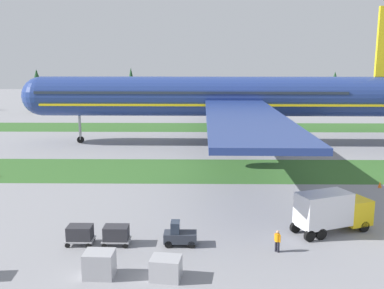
# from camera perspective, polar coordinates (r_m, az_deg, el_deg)

# --- Properties ---
(grass_strip_near) EXTENTS (320.00, 13.04, 0.01)m
(grass_strip_near) POSITION_cam_1_polar(r_m,az_deg,el_deg) (58.57, -1.98, -3.37)
(grass_strip_near) COLOR #336028
(grass_strip_near) RESTS_ON ground
(grass_strip_far) EXTENTS (320.00, 13.04, 0.01)m
(grass_strip_far) POSITION_cam_1_polar(r_m,az_deg,el_deg) (95.89, -0.89, 2.27)
(grass_strip_far) COLOR #336028
(grass_strip_far) RESTS_ON ground
(airliner) EXTENTS (70.63, 86.45, 23.23)m
(airliner) POSITION_cam_1_polar(r_m,az_deg,el_deg) (76.09, 4.37, 6.28)
(airliner) COLOR navy
(airliner) RESTS_ON ground
(baggage_tug) EXTENTS (2.61, 1.32, 1.97)m
(baggage_tug) POSITION_cam_1_polar(r_m,az_deg,el_deg) (35.43, -1.66, -11.75)
(baggage_tug) COLOR #2D333D
(baggage_tug) RESTS_ON ground
(cargo_dolly_lead) EXTENTS (2.21, 1.52, 1.55)m
(cargo_dolly_lead) POSITION_cam_1_polar(r_m,az_deg,el_deg) (35.98, -9.84, -11.37)
(cargo_dolly_lead) COLOR #A3A3A8
(cargo_dolly_lead) RESTS_ON ground
(cargo_dolly_second) EXTENTS (2.21, 1.52, 1.55)m
(cargo_dolly_second) POSITION_cam_1_polar(r_m,az_deg,el_deg) (36.64, -14.38, -11.15)
(cargo_dolly_second) COLOR #A3A3A8
(cargo_dolly_second) RESTS_ON ground
(catering_truck) EXTENTS (7.31, 4.76, 3.58)m
(catering_truck) POSITION_cam_1_polar(r_m,az_deg,el_deg) (39.39, 17.79, -8.15)
(catering_truck) COLOR yellow
(catering_truck) RESTS_ON ground
(ground_crew_marshaller) EXTENTS (0.43, 0.42, 1.74)m
(ground_crew_marshaller) POSITION_cam_1_polar(r_m,az_deg,el_deg) (34.84, 11.06, -12.14)
(ground_crew_marshaller) COLOR black
(ground_crew_marshaller) RESTS_ON ground
(uld_container_1) EXTENTS (2.05, 1.67, 1.78)m
(uld_container_1) POSITION_cam_1_polar(r_m,az_deg,el_deg) (31.35, -11.97, -15.01)
(uld_container_1) COLOR #A3A3A8
(uld_container_1) RESTS_ON ground
(uld_container_2) EXTENTS (2.19, 1.85, 1.52)m
(uld_container_2) POSITION_cam_1_polar(r_m,az_deg,el_deg) (30.54, -3.42, -15.79)
(uld_container_2) COLOR #A3A3A8
(uld_container_2) RESTS_ON ground
(taxiway_marker_0) EXTENTS (0.44, 0.44, 0.69)m
(taxiway_marker_0) POSITION_cam_1_polar(r_m,az_deg,el_deg) (55.16, 23.27, -4.82)
(taxiway_marker_0) COLOR orange
(taxiway_marker_0) RESTS_ON ground
(distant_tree_line) EXTENTS (202.68, 10.30, 12.38)m
(distant_tree_line) POSITION_cam_1_polar(r_m,az_deg,el_deg) (124.28, -0.12, 7.46)
(distant_tree_line) COLOR #4C3823
(distant_tree_line) RESTS_ON ground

